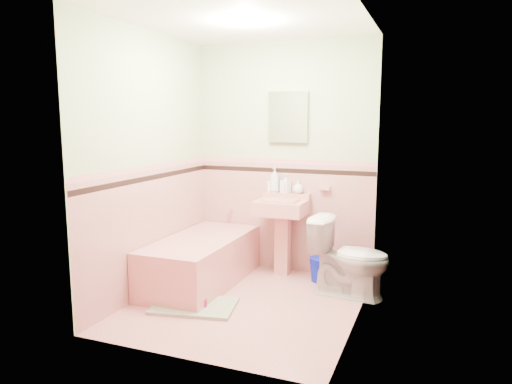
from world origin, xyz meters
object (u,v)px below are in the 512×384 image
(bathtub, at_px, (202,262))
(sink, at_px, (281,238))
(soap_bottle_left, at_px, (275,180))
(toilet, at_px, (350,257))
(shoe, at_px, (198,302))
(medicine_cabinet, at_px, (288,117))
(bucket, at_px, (321,270))
(soap_bottle_right, at_px, (298,187))
(soap_bottle_mid, at_px, (286,184))

(bathtub, height_order, sink, sink)
(soap_bottle_left, distance_m, toilet, 1.23)
(sink, distance_m, shoe, 1.26)
(medicine_cabinet, relative_size, bucket, 2.17)
(bathtub, height_order, toilet, toilet)
(soap_bottle_left, relative_size, shoe, 1.67)
(bucket, bearing_deg, soap_bottle_right, 147.71)
(sink, height_order, soap_bottle_left, soap_bottle_left)
(soap_bottle_left, bearing_deg, shoe, -101.40)
(bucket, height_order, shoe, bucket)
(sink, bearing_deg, soap_bottle_right, 53.82)
(bucket, bearing_deg, medicine_cabinet, 152.79)
(toilet, bearing_deg, soap_bottle_right, 58.76)
(sink, height_order, medicine_cabinet, medicine_cabinet)
(soap_bottle_right, relative_size, bucket, 0.58)
(toilet, xyz_separation_m, shoe, (-1.20, -0.82, -0.31))
(medicine_cabinet, bearing_deg, bucket, -27.21)
(sink, bearing_deg, bathtub, -142.07)
(bathtub, relative_size, bucket, 6.00)
(bathtub, height_order, soap_bottle_left, soap_bottle_left)
(toilet, bearing_deg, medicine_cabinet, 62.07)
(medicine_cabinet, xyz_separation_m, soap_bottle_mid, (-0.01, -0.03, -0.72))
(bathtub, height_order, bucket, bathtub)
(medicine_cabinet, distance_m, toilet, 1.63)
(soap_bottle_left, bearing_deg, soap_bottle_right, 0.00)
(soap_bottle_right, bearing_deg, toilet, -36.91)
(soap_bottle_left, distance_m, soap_bottle_right, 0.28)
(bucket, bearing_deg, soap_bottle_mid, 156.38)
(soap_bottle_left, height_order, soap_bottle_right, soap_bottle_left)
(medicine_cabinet, distance_m, soap_bottle_right, 0.76)
(soap_bottle_mid, relative_size, shoe, 1.25)
(bathtub, bearing_deg, toilet, 8.20)
(bathtub, distance_m, sink, 0.88)
(soap_bottle_right, bearing_deg, soap_bottle_left, 180.00)
(sink, relative_size, shoe, 5.01)
(medicine_cabinet, bearing_deg, soap_bottle_right, -12.84)
(medicine_cabinet, relative_size, toilet, 0.72)
(soap_bottle_mid, bearing_deg, soap_bottle_right, 0.00)
(soap_bottle_left, xyz_separation_m, bucket, (0.59, -0.20, -0.89))
(soap_bottle_right, height_order, toilet, soap_bottle_right)
(soap_bottle_mid, distance_m, shoe, 1.65)
(soap_bottle_mid, height_order, toilet, soap_bottle_mid)
(soap_bottle_left, height_order, bucket, soap_bottle_left)
(medicine_cabinet, xyz_separation_m, soap_bottle_left, (-0.14, -0.03, -0.68))
(soap_bottle_mid, bearing_deg, bucket, -23.62)
(bucket, bearing_deg, shoe, -127.49)
(soap_bottle_mid, distance_m, soap_bottle_right, 0.15)
(soap_bottle_mid, height_order, soap_bottle_right, soap_bottle_mid)
(bathtub, xyz_separation_m, shoe, (0.28, -0.61, -0.16))
(sink, height_order, soap_bottle_right, soap_bottle_right)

